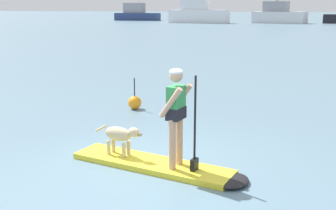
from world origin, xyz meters
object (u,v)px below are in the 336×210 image
object	(u,v)px
dog	(120,135)
marker_buoy	(135,102)
moored_boat_far_port	(198,13)
moored_boat_center	(137,14)
moored_boat_outer	(279,15)
paddleboard	(162,166)
person_paddler	(177,111)

from	to	relation	value
dog	marker_buoy	size ratio (longest dim) A/B	1.18
dog	moored_boat_far_port	bearing A→B (deg)	101.91
moored_boat_center	moored_boat_far_port	distance (m)	17.04
marker_buoy	moored_boat_far_port	bearing A→B (deg)	101.51
moored_boat_outer	paddleboard	bearing A→B (deg)	-89.02
moored_boat_center	moored_boat_outer	distance (m)	28.10
paddleboard	moored_boat_far_port	distance (m)	64.50
moored_boat_far_port	dog	bearing A→B (deg)	-78.09
person_paddler	moored_boat_center	distance (m)	77.50
dog	marker_buoy	world-z (taller)	marker_buoy
person_paddler	dog	bearing A→B (deg)	168.63
moored_boat_center	marker_buoy	xyz separation A→B (m)	(26.53, -67.94, -1.08)
dog	moored_boat_center	world-z (taller)	moored_boat_center
dog	moored_boat_center	xyz separation A→B (m)	(-27.74, 71.69, 0.78)
person_paddler	moored_boat_far_port	size ratio (longest dim) A/B	0.14
paddleboard	moored_boat_center	bearing A→B (deg)	111.70
moored_boat_center	moored_boat_outer	bearing A→B (deg)	-12.07
moored_boat_far_port	marker_buoy	world-z (taller)	moored_boat_far_port
paddleboard	marker_buoy	xyz separation A→B (m)	(-2.07, 3.92, 0.14)
paddleboard	moored_boat_outer	xyz separation A→B (m)	(-1.13, 65.99, 1.31)
paddleboard	moored_boat_center	xyz separation A→B (m)	(-28.60, 71.86, 1.22)
moored_boat_center	moored_boat_outer	world-z (taller)	moored_boat_center
dog	moored_boat_outer	distance (m)	65.82
moored_boat_center	marker_buoy	distance (m)	72.94
person_paddler	moored_boat_center	size ratio (longest dim) A/B	0.17
paddleboard	dog	world-z (taller)	dog
person_paddler	moored_boat_far_port	xyz separation A→B (m)	(-14.37, 62.98, 0.50)
paddleboard	moored_boat_outer	size ratio (longest dim) A/B	0.37
moored_boat_far_port	person_paddler	bearing A→B (deg)	-77.15
dog	marker_buoy	bearing A→B (deg)	107.92
paddleboard	marker_buoy	world-z (taller)	marker_buoy
dog	moored_boat_outer	bearing A→B (deg)	90.23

